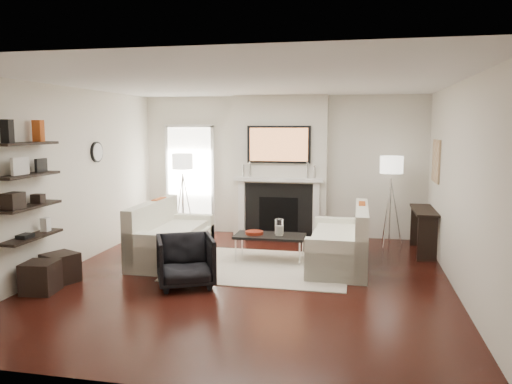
% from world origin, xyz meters
% --- Properties ---
extents(room_envelope, '(6.00, 6.00, 6.00)m').
position_xyz_m(room_envelope, '(0.00, 0.00, 1.35)').
color(room_envelope, black).
rests_on(room_envelope, ground).
extents(chimney_breast, '(1.80, 0.25, 2.70)m').
position_xyz_m(chimney_breast, '(0.00, 2.88, 1.35)').
color(chimney_breast, silver).
rests_on(chimney_breast, floor).
extents(fireplace_surround, '(1.30, 0.02, 1.04)m').
position_xyz_m(fireplace_surround, '(0.00, 2.74, 0.52)').
color(fireplace_surround, black).
rests_on(fireplace_surround, floor).
extents(firebox, '(0.75, 0.02, 0.65)m').
position_xyz_m(firebox, '(0.00, 2.73, 0.45)').
color(firebox, black).
rests_on(firebox, floor).
extents(mantel_pilaster_l, '(0.12, 0.08, 1.10)m').
position_xyz_m(mantel_pilaster_l, '(-0.72, 2.71, 0.55)').
color(mantel_pilaster_l, white).
rests_on(mantel_pilaster_l, floor).
extents(mantel_pilaster_r, '(0.12, 0.08, 1.10)m').
position_xyz_m(mantel_pilaster_r, '(0.72, 2.71, 0.55)').
color(mantel_pilaster_r, white).
rests_on(mantel_pilaster_r, floor).
extents(mantel_shelf, '(1.70, 0.18, 0.07)m').
position_xyz_m(mantel_shelf, '(0.00, 2.69, 1.12)').
color(mantel_shelf, white).
rests_on(mantel_shelf, chimney_breast).
extents(tv_body, '(1.20, 0.06, 0.70)m').
position_xyz_m(tv_body, '(0.00, 2.71, 1.78)').
color(tv_body, black).
rests_on(tv_body, chimney_breast).
extents(tv_screen, '(1.10, 0.00, 0.62)m').
position_xyz_m(tv_screen, '(0.00, 2.68, 1.78)').
color(tv_screen, '#BF723F').
rests_on(tv_screen, tv_body).
extents(candlestick_l_tall, '(0.04, 0.04, 0.30)m').
position_xyz_m(candlestick_l_tall, '(-0.55, 2.70, 1.30)').
color(candlestick_l_tall, silver).
rests_on(candlestick_l_tall, mantel_shelf).
extents(candlestick_l_short, '(0.04, 0.04, 0.24)m').
position_xyz_m(candlestick_l_short, '(-0.68, 2.70, 1.27)').
color(candlestick_l_short, silver).
rests_on(candlestick_l_short, mantel_shelf).
extents(candlestick_r_tall, '(0.04, 0.04, 0.30)m').
position_xyz_m(candlestick_r_tall, '(0.55, 2.70, 1.30)').
color(candlestick_r_tall, silver).
rests_on(candlestick_r_tall, mantel_shelf).
extents(candlestick_r_short, '(0.04, 0.04, 0.24)m').
position_xyz_m(candlestick_r_short, '(0.68, 2.70, 1.27)').
color(candlestick_r_short, silver).
rests_on(candlestick_r_short, mantel_shelf).
extents(hallway_panel, '(0.90, 0.02, 2.10)m').
position_xyz_m(hallway_panel, '(-1.85, 2.98, 1.05)').
color(hallway_panel, white).
rests_on(hallway_panel, floor).
extents(door_trim_l, '(0.06, 0.06, 2.16)m').
position_xyz_m(door_trim_l, '(-2.33, 2.96, 1.05)').
color(door_trim_l, white).
rests_on(door_trim_l, floor).
extents(door_trim_r, '(0.06, 0.06, 2.16)m').
position_xyz_m(door_trim_r, '(-1.37, 2.96, 1.05)').
color(door_trim_r, white).
rests_on(door_trim_r, floor).
extents(door_trim_top, '(1.02, 0.06, 0.06)m').
position_xyz_m(door_trim_top, '(-1.85, 2.96, 2.13)').
color(door_trim_top, white).
rests_on(door_trim_top, wall_back).
extents(rug, '(2.60, 2.00, 0.01)m').
position_xyz_m(rug, '(0.07, 0.64, 0.01)').
color(rug, '#C0B19D').
rests_on(rug, floor).
extents(loveseat_left_base, '(0.85, 1.80, 0.42)m').
position_xyz_m(loveseat_left_base, '(-1.39, 0.74, 0.21)').
color(loveseat_left_base, silver).
rests_on(loveseat_left_base, floor).
extents(loveseat_left_back, '(0.18, 1.80, 0.80)m').
position_xyz_m(loveseat_left_back, '(-1.72, 0.74, 0.53)').
color(loveseat_left_back, silver).
rests_on(loveseat_left_back, floor).
extents(loveseat_left_arm_n, '(0.85, 0.18, 0.60)m').
position_xyz_m(loveseat_left_arm_n, '(-1.39, -0.07, 0.30)').
color(loveseat_left_arm_n, silver).
rests_on(loveseat_left_arm_n, floor).
extents(loveseat_left_arm_s, '(0.85, 0.18, 0.60)m').
position_xyz_m(loveseat_left_arm_s, '(-1.39, 1.55, 0.30)').
color(loveseat_left_arm_s, silver).
rests_on(loveseat_left_arm_s, floor).
extents(loveseat_left_cushion, '(0.63, 1.44, 0.10)m').
position_xyz_m(loveseat_left_cushion, '(-1.34, 0.74, 0.47)').
color(loveseat_left_cushion, silver).
rests_on(loveseat_left_cushion, loveseat_left_base).
extents(pillow_left_orange, '(0.10, 0.42, 0.42)m').
position_xyz_m(pillow_left_orange, '(-1.72, 1.04, 0.73)').
color(pillow_left_orange, '#AF4815').
rests_on(pillow_left_orange, loveseat_left_cushion).
extents(pillow_left_charcoal, '(0.10, 0.40, 0.40)m').
position_xyz_m(pillow_left_charcoal, '(-1.72, 0.44, 0.72)').
color(pillow_left_charcoal, black).
rests_on(pillow_left_charcoal, loveseat_left_cushion).
extents(loveseat_right_base, '(0.85, 1.80, 0.42)m').
position_xyz_m(loveseat_right_base, '(1.21, 0.92, 0.21)').
color(loveseat_right_base, silver).
rests_on(loveseat_right_base, floor).
extents(loveseat_right_back, '(0.18, 1.80, 0.80)m').
position_xyz_m(loveseat_right_back, '(1.55, 0.92, 0.53)').
color(loveseat_right_back, silver).
rests_on(loveseat_right_back, floor).
extents(loveseat_right_arm_n, '(0.85, 0.18, 0.60)m').
position_xyz_m(loveseat_right_arm_n, '(1.21, 0.11, 0.30)').
color(loveseat_right_arm_n, silver).
rests_on(loveseat_right_arm_n, floor).
extents(loveseat_right_arm_s, '(0.85, 0.18, 0.60)m').
position_xyz_m(loveseat_right_arm_s, '(1.21, 1.73, 0.30)').
color(loveseat_right_arm_s, silver).
rests_on(loveseat_right_arm_s, floor).
extents(loveseat_right_cushion, '(0.63, 1.44, 0.10)m').
position_xyz_m(loveseat_right_cushion, '(1.16, 0.92, 0.47)').
color(loveseat_right_cushion, silver).
rests_on(loveseat_right_cushion, loveseat_right_base).
extents(pillow_right_orange, '(0.10, 0.42, 0.42)m').
position_xyz_m(pillow_right_orange, '(1.55, 1.22, 0.73)').
color(pillow_right_orange, '#AF4815').
rests_on(pillow_right_orange, loveseat_right_cushion).
extents(pillow_right_charcoal, '(0.10, 0.40, 0.40)m').
position_xyz_m(pillow_right_charcoal, '(1.55, 0.62, 0.72)').
color(pillow_right_charcoal, black).
rests_on(pillow_right_charcoal, loveseat_right_cushion).
extents(coffee_table, '(1.10, 0.55, 0.04)m').
position_xyz_m(coffee_table, '(0.14, 1.00, 0.40)').
color(coffee_table, black).
rests_on(coffee_table, floor).
extents(coffee_leg_nw, '(0.02, 0.02, 0.38)m').
position_xyz_m(coffee_leg_nw, '(-0.36, 0.78, 0.19)').
color(coffee_leg_nw, silver).
rests_on(coffee_leg_nw, floor).
extents(coffee_leg_ne, '(0.02, 0.02, 0.38)m').
position_xyz_m(coffee_leg_ne, '(0.64, 0.78, 0.19)').
color(coffee_leg_ne, silver).
rests_on(coffee_leg_ne, floor).
extents(coffee_leg_sw, '(0.02, 0.02, 0.38)m').
position_xyz_m(coffee_leg_sw, '(-0.36, 1.22, 0.19)').
color(coffee_leg_sw, silver).
rests_on(coffee_leg_sw, floor).
extents(coffee_leg_se, '(0.02, 0.02, 0.38)m').
position_xyz_m(coffee_leg_se, '(0.64, 1.22, 0.19)').
color(coffee_leg_se, silver).
rests_on(coffee_leg_se, floor).
extents(hurricane_glass, '(0.14, 0.14, 0.24)m').
position_xyz_m(hurricane_glass, '(0.29, 1.00, 0.56)').
color(hurricane_glass, white).
rests_on(hurricane_glass, coffee_table).
extents(hurricane_candle, '(0.11, 0.11, 0.17)m').
position_xyz_m(hurricane_candle, '(0.29, 1.00, 0.50)').
color(hurricane_candle, white).
rests_on(hurricane_candle, coffee_table).
extents(copper_bowl, '(0.29, 0.29, 0.05)m').
position_xyz_m(copper_bowl, '(-0.11, 1.00, 0.45)').
color(copper_bowl, '#B1351D').
rests_on(copper_bowl, coffee_table).
extents(armchair, '(0.94, 0.92, 0.74)m').
position_xyz_m(armchair, '(-0.74, -0.45, 0.37)').
color(armchair, black).
rests_on(armchair, floor).
extents(lamp_left_post, '(0.02, 0.02, 1.20)m').
position_xyz_m(lamp_left_post, '(-1.85, 2.54, 0.60)').
color(lamp_left_post, silver).
rests_on(lamp_left_post, floor).
extents(lamp_left_shade, '(0.40, 0.40, 0.30)m').
position_xyz_m(lamp_left_shade, '(-1.85, 2.54, 1.45)').
color(lamp_left_shade, white).
rests_on(lamp_left_shade, lamp_left_post).
extents(lamp_left_leg_a, '(0.25, 0.02, 1.23)m').
position_xyz_m(lamp_left_leg_a, '(-1.74, 2.54, 0.60)').
color(lamp_left_leg_a, silver).
rests_on(lamp_left_leg_a, floor).
extents(lamp_left_leg_b, '(0.14, 0.22, 1.23)m').
position_xyz_m(lamp_left_leg_b, '(-1.91, 2.63, 0.60)').
color(lamp_left_leg_b, silver).
rests_on(lamp_left_leg_b, floor).
extents(lamp_left_leg_c, '(0.14, 0.22, 1.23)m').
position_xyz_m(lamp_left_leg_c, '(-1.91, 2.44, 0.60)').
color(lamp_left_leg_c, silver).
rests_on(lamp_left_leg_c, floor).
extents(lamp_right_post, '(0.02, 0.02, 1.20)m').
position_xyz_m(lamp_right_post, '(2.05, 2.47, 0.60)').
color(lamp_right_post, silver).
rests_on(lamp_right_post, floor).
extents(lamp_right_shade, '(0.40, 0.40, 0.30)m').
position_xyz_m(lamp_right_shade, '(2.05, 2.47, 1.45)').
color(lamp_right_shade, white).
rests_on(lamp_right_shade, lamp_right_post).
extents(lamp_right_leg_a, '(0.25, 0.02, 1.23)m').
position_xyz_m(lamp_right_leg_a, '(2.16, 2.47, 0.60)').
color(lamp_right_leg_a, silver).
rests_on(lamp_right_leg_a, floor).
extents(lamp_right_leg_b, '(0.14, 0.22, 1.23)m').
position_xyz_m(lamp_right_leg_b, '(2.00, 2.56, 0.60)').
color(lamp_right_leg_b, silver).
rests_on(lamp_right_leg_b, floor).
extents(lamp_right_leg_c, '(0.14, 0.22, 1.23)m').
position_xyz_m(lamp_right_leg_c, '(1.99, 2.37, 0.60)').
color(lamp_right_leg_c, silver).
rests_on(lamp_right_leg_c, floor).
extents(console_top, '(0.35, 1.20, 0.04)m').
position_xyz_m(console_top, '(2.57, 2.01, 0.73)').
color(console_top, black).
rests_on(console_top, floor).
extents(console_leg_n, '(0.30, 0.04, 0.71)m').
position_xyz_m(console_leg_n, '(2.57, 1.46, 0.35)').
color(console_leg_n, black).
rests_on(console_leg_n, floor).
extents(console_leg_s, '(0.30, 0.04, 0.71)m').
position_xyz_m(console_leg_s, '(2.57, 2.56, 0.35)').
color(console_leg_s, black).
rests_on(console_leg_s, floor).
extents(wall_art, '(0.03, 0.70, 0.70)m').
position_xyz_m(wall_art, '(2.73, 2.05, 1.55)').
color(wall_art, tan).
rests_on(wall_art, wall_right).
extents(shelf_bottom, '(0.25, 1.00, 0.03)m').
position_xyz_m(shelf_bottom, '(-2.62, -1.00, 0.70)').
color(shelf_bottom, black).
rests_on(shelf_bottom, wall_left).
extents(shelf_lower, '(0.25, 1.00, 0.04)m').
position_xyz_m(shelf_lower, '(-2.62, -1.00, 1.10)').
color(shelf_lower, black).
rests_on(shelf_lower, wall_left).
extents(shelf_upper, '(0.25, 1.00, 0.04)m').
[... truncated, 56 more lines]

